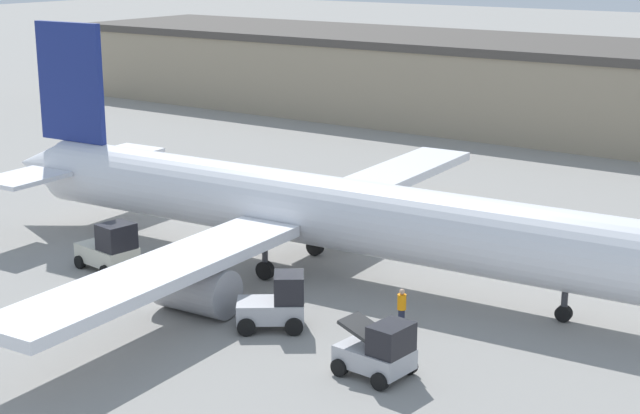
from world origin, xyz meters
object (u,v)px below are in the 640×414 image
at_px(airplane, 302,209).
at_px(ground_crew_worker, 402,307).
at_px(pushback_tug, 110,249).
at_px(baggage_tug, 276,304).
at_px(belt_loader_truck, 379,351).

relative_size(airplane, ground_crew_worker, 23.54).
distance_m(airplane, pushback_tug, 9.54).
height_order(airplane, pushback_tug, airplane).
height_order(airplane, ground_crew_worker, airplane).
relative_size(airplane, baggage_tug, 12.27).
bearing_deg(belt_loader_truck, ground_crew_worker, 115.95).
distance_m(belt_loader_truck, pushback_tug, 17.43).
xyz_separation_m(ground_crew_worker, belt_loader_truck, (1.74, -4.58, 0.11)).
bearing_deg(belt_loader_truck, airplane, 144.10).
relative_size(ground_crew_worker, baggage_tug, 0.52).
distance_m(baggage_tug, pushback_tug, 11.29).
bearing_deg(baggage_tug, belt_loader_truck, -51.46).
distance_m(airplane, ground_crew_worker, 9.06).
bearing_deg(ground_crew_worker, belt_loader_truck, -80.15).
xyz_separation_m(baggage_tug, pushback_tug, (-11.22, 1.30, 0.03)).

